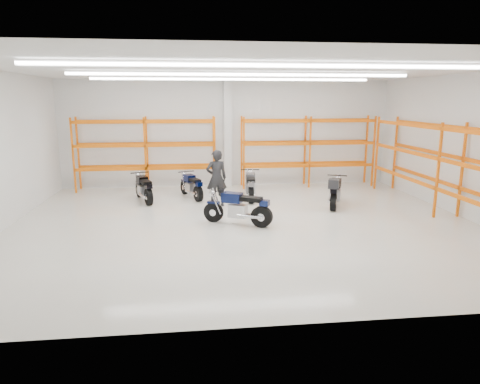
{
  "coord_description": "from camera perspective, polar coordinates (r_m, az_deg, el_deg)",
  "views": [
    {
      "loc": [
        -1.58,
        -12.36,
        3.69
      ],
      "look_at": [
        -0.09,
        0.5,
        0.87
      ],
      "focal_mm": 32.0,
      "sensor_mm": 36.0,
      "label": 1
    }
  ],
  "objects": [
    {
      "name": "motorcycle_main",
      "position": [
        12.73,
        0.04,
        -2.24
      ],
      "size": [
        2.01,
        1.14,
        1.07
      ],
      "color": "black",
      "rests_on": "ground"
    },
    {
      "name": "standing_man",
      "position": [
        14.94,
        -3.15,
        1.86
      ],
      "size": [
        0.78,
        0.56,
        1.99
      ],
      "primitive_type": "imported",
      "rotation": [
        0.0,
        0.0,
        3.26
      ],
      "color": "black",
      "rests_on": "ground"
    },
    {
      "name": "pallet_racking_side",
      "position": [
        14.87,
        26.32,
        3.75
      ],
      "size": [
        0.87,
        9.07,
        3.0
      ],
      "color": "#F95504",
      "rests_on": "ground"
    },
    {
      "name": "pallet_racking_back_left",
      "position": [
        18.04,
        -12.43,
        5.92
      ],
      "size": [
        5.67,
        0.87,
        3.0
      ],
      "color": "#F95504",
      "rests_on": "ground"
    },
    {
      "name": "structural_column",
      "position": [
        18.31,
        -1.66,
        7.75
      ],
      "size": [
        0.32,
        0.32,
        4.5
      ],
      "primitive_type": "cube",
      "color": "white",
      "rests_on": "ground"
    },
    {
      "name": "motorcycle_back_c",
      "position": [
        16.03,
        1.4,
        0.75
      ],
      "size": [
        0.71,
        2.14,
        1.05
      ],
      "color": "black",
      "rests_on": "ground"
    },
    {
      "name": "room_shell",
      "position": [
        12.49,
        0.66,
        10.4
      ],
      "size": [
        14.02,
        12.02,
        4.51
      ],
      "color": "silver",
      "rests_on": "ground"
    },
    {
      "name": "motorcycle_back_a",
      "position": [
        16.07,
        -12.69,
        0.41
      ],
      "size": [
        0.92,
        1.97,
        1.01
      ],
      "color": "black",
      "rests_on": "ground"
    },
    {
      "name": "pallet_racking_back_right",
      "position": [
        18.62,
        8.99,
        6.25
      ],
      "size": [
        5.67,
        0.87,
        3.0
      ],
      "color": "#F95504",
      "rests_on": "ground"
    },
    {
      "name": "motorcycle_back_d",
      "position": [
        15.22,
        12.54,
        0.0
      ],
      "size": [
        1.12,
        2.07,
        1.11
      ],
      "color": "black",
      "rests_on": "ground"
    },
    {
      "name": "ground",
      "position": [
        13.0,
        0.64,
        -4.23
      ],
      "size": [
        14.0,
        14.0,
        0.0
      ],
      "primitive_type": "plane",
      "color": "beige",
      "rests_on": "ground"
    },
    {
      "name": "motorcycle_back_b",
      "position": [
        16.31,
        -6.44,
        0.73
      ],
      "size": [
        0.93,
        1.86,
        0.96
      ],
      "color": "black",
      "rests_on": "ground"
    }
  ]
}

